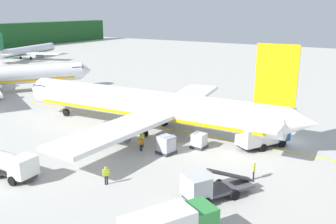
{
  "coord_description": "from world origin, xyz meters",
  "views": [
    {
      "loc": [
        -43.59,
        -9.97,
        15.37
      ],
      "look_at": [
        -5.18,
        13.79,
        2.83
      ],
      "focal_mm": 39.77,
      "sensor_mm": 36.0,
      "label": 1
    }
  ],
  "objects_px": {
    "crew_loader_left": "(106,174)",
    "crew_supervisor": "(141,143)",
    "service_truck_catering": "(207,187)",
    "cargo_container_near": "(166,145)",
    "service_truck_baggage": "(263,135)",
    "crew_loader_right": "(142,139)",
    "service_truck_pushback": "(9,163)",
    "cargo_container_mid": "(199,141)",
    "crew_marshaller": "(254,169)",
    "airliner_far_taxiway": "(26,51)",
    "airliner_foreground": "(148,105)"
  },
  "relations": [
    {
      "from": "cargo_container_near",
      "to": "service_truck_pushback",
      "type": "bearing_deg",
      "value": 143.86
    },
    {
      "from": "crew_marshaller",
      "to": "crew_loader_left",
      "type": "height_order",
      "value": "crew_loader_left"
    },
    {
      "from": "service_truck_baggage",
      "to": "cargo_container_near",
      "type": "bearing_deg",
      "value": 131.5
    },
    {
      "from": "cargo_container_near",
      "to": "crew_loader_left",
      "type": "bearing_deg",
      "value": 176.13
    },
    {
      "from": "airliner_far_taxiway",
      "to": "airliner_foreground",
      "type": "bearing_deg",
      "value": -117.89
    },
    {
      "from": "airliner_far_taxiway",
      "to": "service_truck_baggage",
      "type": "xyz_separation_m",
      "value": [
        -37.32,
        -88.66,
        -1.0
      ]
    },
    {
      "from": "cargo_container_mid",
      "to": "crew_supervisor",
      "type": "bearing_deg",
      "value": 130.77
    },
    {
      "from": "service_truck_pushback",
      "to": "crew_loader_left",
      "type": "xyz_separation_m",
      "value": [
        3.57,
        -8.75,
        -0.36
      ]
    },
    {
      "from": "airliner_foreground",
      "to": "airliner_far_taxiway",
      "type": "distance_m",
      "value": 83.7
    },
    {
      "from": "crew_loader_right",
      "to": "crew_marshaller",
      "type": "bearing_deg",
      "value": -95.84
    },
    {
      "from": "airliner_far_taxiway",
      "to": "service_truck_pushback",
      "type": "xyz_separation_m",
      "value": [
        -57.6,
        -70.88,
        -1.11
      ]
    },
    {
      "from": "service_truck_baggage",
      "to": "crew_marshaller",
      "type": "height_order",
      "value": "service_truck_baggage"
    },
    {
      "from": "service_truck_baggage",
      "to": "crew_loader_right",
      "type": "height_order",
      "value": "service_truck_baggage"
    },
    {
      "from": "airliner_foreground",
      "to": "cargo_container_mid",
      "type": "distance_m",
      "value": 9.15
    },
    {
      "from": "crew_marshaller",
      "to": "crew_loader_left",
      "type": "relative_size",
      "value": 0.99
    },
    {
      "from": "cargo_container_mid",
      "to": "service_truck_pushback",
      "type": "bearing_deg",
      "value": 144.5
    },
    {
      "from": "cargo_container_near",
      "to": "cargo_container_mid",
      "type": "distance_m",
      "value": 4.11
    },
    {
      "from": "service_truck_pushback",
      "to": "crew_marshaller",
      "type": "relative_size",
      "value": 3.52
    },
    {
      "from": "cargo_container_near",
      "to": "crew_marshaller",
      "type": "xyz_separation_m",
      "value": [
        -1.22,
        -10.35,
        0.02
      ]
    },
    {
      "from": "cargo_container_mid",
      "to": "crew_marshaller",
      "type": "height_order",
      "value": "cargo_container_mid"
    },
    {
      "from": "service_truck_catering",
      "to": "cargo_container_near",
      "type": "bearing_deg",
      "value": 50.14
    },
    {
      "from": "crew_loader_left",
      "to": "airliner_foreground",
      "type": "bearing_deg",
      "value": 20.84
    },
    {
      "from": "airliner_far_taxiway",
      "to": "cargo_container_near",
      "type": "bearing_deg",
      "value": -119.14
    },
    {
      "from": "cargo_container_mid",
      "to": "crew_supervisor",
      "type": "distance_m",
      "value": 6.65
    },
    {
      "from": "airliner_foreground",
      "to": "service_truck_catering",
      "type": "relative_size",
      "value": 6.42
    },
    {
      "from": "airliner_foreground",
      "to": "cargo_container_mid",
      "type": "relative_size",
      "value": 22.78
    },
    {
      "from": "crew_loader_right",
      "to": "crew_supervisor",
      "type": "relative_size",
      "value": 1.08
    },
    {
      "from": "crew_marshaller",
      "to": "crew_loader_right",
      "type": "xyz_separation_m",
      "value": [
        1.41,
        13.75,
        0.01
      ]
    },
    {
      "from": "cargo_container_near",
      "to": "crew_loader_left",
      "type": "distance_m",
      "value": 9.29
    },
    {
      "from": "airliner_far_taxiway",
      "to": "crew_loader_right",
      "type": "bearing_deg",
      "value": -120.1
    },
    {
      "from": "airliner_far_taxiway",
      "to": "cargo_container_mid",
      "type": "xyz_separation_m",
      "value": [
        -41.31,
        -82.5,
        -1.64
      ]
    },
    {
      "from": "service_truck_baggage",
      "to": "crew_supervisor",
      "type": "xyz_separation_m",
      "value": [
        -8.33,
        11.19,
        -0.56
      ]
    },
    {
      "from": "service_truck_catering",
      "to": "crew_supervisor",
      "type": "relative_size",
      "value": 4.02
    },
    {
      "from": "crew_marshaller",
      "to": "crew_loader_left",
      "type": "bearing_deg",
      "value": 126.26
    },
    {
      "from": "crew_marshaller",
      "to": "crew_supervisor",
      "type": "relative_size",
      "value": 1.07
    },
    {
      "from": "crew_loader_left",
      "to": "service_truck_baggage",
      "type": "bearing_deg",
      "value": -28.37
    },
    {
      "from": "cargo_container_mid",
      "to": "cargo_container_near",
      "type": "bearing_deg",
      "value": 146.96
    },
    {
      "from": "service_truck_baggage",
      "to": "service_truck_pushback",
      "type": "height_order",
      "value": "service_truck_baggage"
    },
    {
      "from": "airliner_far_taxiway",
      "to": "crew_loader_left",
      "type": "height_order",
      "value": "airliner_far_taxiway"
    },
    {
      "from": "airliner_foreground",
      "to": "crew_supervisor",
      "type": "distance_m",
      "value": 7.78
    },
    {
      "from": "crew_loader_left",
      "to": "crew_supervisor",
      "type": "xyz_separation_m",
      "value": [
        8.37,
        2.17,
        -0.09
      ]
    },
    {
      "from": "cargo_container_near",
      "to": "crew_loader_right",
      "type": "height_order",
      "value": "cargo_container_near"
    },
    {
      "from": "service_truck_pushback",
      "to": "crew_loader_right",
      "type": "height_order",
      "value": "service_truck_pushback"
    },
    {
      "from": "airliner_foreground",
      "to": "service_truck_pushback",
      "type": "xyz_separation_m",
      "value": [
        -18.45,
        3.09,
        -1.99
      ]
    },
    {
      "from": "service_truck_pushback",
      "to": "cargo_container_mid",
      "type": "bearing_deg",
      "value": -35.5
    },
    {
      "from": "airliner_far_taxiway",
      "to": "crew_loader_right",
      "type": "xyz_separation_m",
      "value": [
        -44.56,
        -76.87,
        -1.47
      ]
    },
    {
      "from": "cargo_container_near",
      "to": "crew_supervisor",
      "type": "xyz_separation_m",
      "value": [
        -0.9,
        2.8,
        -0.05
      ]
    },
    {
      "from": "service_truck_pushback",
      "to": "crew_supervisor",
      "type": "distance_m",
      "value": 13.64
    },
    {
      "from": "airliner_far_taxiway",
      "to": "crew_supervisor",
      "type": "bearing_deg",
      "value": -120.51
    },
    {
      "from": "crew_supervisor",
      "to": "cargo_container_mid",
      "type": "bearing_deg",
      "value": -49.23
    }
  ]
}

